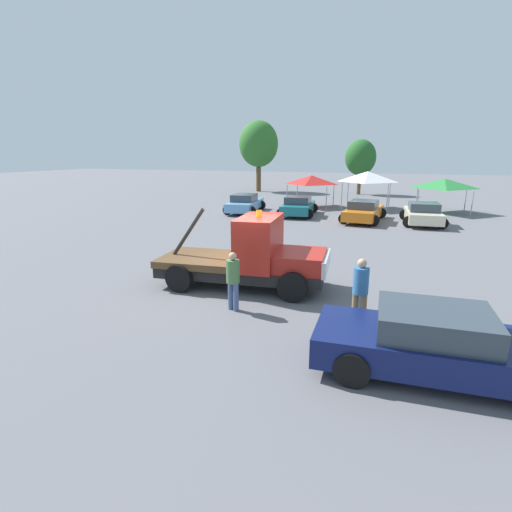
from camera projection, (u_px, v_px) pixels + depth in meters
ground_plane at (242, 286)px, 13.07m from camera, size 160.00×160.00×0.00m
tow_truck at (252, 258)px, 12.74m from camera, size 5.60×2.72×2.51m
foreground_car at (443, 345)px, 7.64m from camera, size 5.03×2.20×1.34m
person_near_truck at (360, 287)px, 9.84m from camera, size 0.38×0.38×1.73m
person_at_hood at (233, 277)px, 10.82m from camera, size 0.36×0.36×1.64m
parked_car_skyblue at (245, 203)px, 29.16m from camera, size 2.78×5.03×1.34m
parked_car_teal at (298, 206)px, 27.70m from camera, size 2.78×4.59×1.34m
parked_car_orange at (364, 211)px, 25.32m from camera, size 2.65×4.96×1.34m
parked_car_cream at (423, 214)px, 24.19m from camera, size 2.72×4.45×1.34m
canopy_tent_red at (311, 180)px, 31.90m from camera, size 3.19×3.19×2.51m
canopy_tent_white at (368, 177)px, 30.75m from camera, size 3.38×3.38×2.87m
canopy_tent_green at (444, 183)px, 28.66m from camera, size 3.48×3.48×2.45m
tree_left at (259, 144)px, 44.27m from camera, size 4.33×4.33×7.73m
tree_center at (361, 158)px, 41.26m from camera, size 3.15×3.15×5.62m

